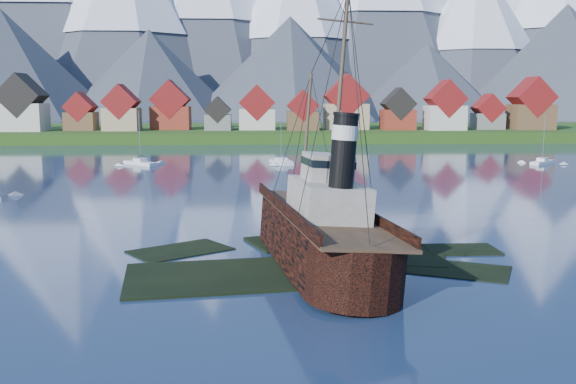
{
  "coord_description": "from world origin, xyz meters",
  "views": [
    {
      "loc": [
        -2.53,
        -47.65,
        12.93
      ],
      "look_at": [
        0.19,
        6.0,
        5.0
      ],
      "focal_mm": 40.0,
      "sensor_mm": 36.0,
      "label": 1
    }
  ],
  "objects_px": {
    "tugboat_wreck": "(317,228)",
    "sailboat_d": "(542,163)",
    "sailboat_c": "(140,164)",
    "sailboat_e": "(281,163)"
  },
  "relations": [
    {
      "from": "tugboat_wreck",
      "to": "sailboat_d",
      "type": "bearing_deg",
      "value": 46.64
    },
    {
      "from": "tugboat_wreck",
      "to": "sailboat_d",
      "type": "distance_m",
      "value": 89.89
    },
    {
      "from": "sailboat_c",
      "to": "sailboat_e",
      "type": "height_order",
      "value": "sailboat_c"
    },
    {
      "from": "sailboat_d",
      "to": "sailboat_c",
      "type": "bearing_deg",
      "value": -133.76
    },
    {
      "from": "sailboat_d",
      "to": "sailboat_e",
      "type": "relative_size",
      "value": 0.99
    },
    {
      "from": "tugboat_wreck",
      "to": "sailboat_e",
      "type": "height_order",
      "value": "tugboat_wreck"
    },
    {
      "from": "sailboat_e",
      "to": "sailboat_c",
      "type": "bearing_deg",
      "value": 164.91
    },
    {
      "from": "sailboat_c",
      "to": "sailboat_d",
      "type": "distance_m",
      "value": 78.78
    },
    {
      "from": "tugboat_wreck",
      "to": "sailboat_e",
      "type": "relative_size",
      "value": 2.7
    },
    {
      "from": "tugboat_wreck",
      "to": "sailboat_e",
      "type": "bearing_deg",
      "value": 81.54
    }
  ]
}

